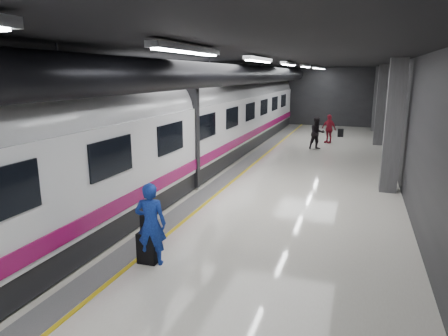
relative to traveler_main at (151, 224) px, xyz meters
The scene contains 9 objects.
ground 5.63m from the traveler_main, 84.32° to the left, with size 40.00×40.00×0.00m, color silver.
platform_hall 7.01m from the traveler_main, 87.67° to the left, with size 10.02×40.02×4.51m.
train 6.27m from the traveler_main, 115.98° to the left, with size 3.05×38.00×4.05m.
traveler_main is the anchor object (origin of this frame).
suitcase_main 0.57m from the traveler_main, behind, with size 0.42×0.26×0.68m, color black.
shoulder_bag 0.08m from the traveler_main, behind, with size 0.30×0.16×0.40m, color black.
traveler_far_a 15.01m from the traveler_main, 82.83° to the left, with size 0.85×0.66×1.74m, color black.
traveler_far_b 17.32m from the traveler_main, 82.32° to the left, with size 0.99×0.41×1.68m, color maroon.
suitcase_far 20.03m from the traveler_main, 81.70° to the left, with size 0.35×0.23×0.52m, color black.
Camera 1 is at (3.47, -12.52, 3.98)m, focal length 32.00 mm.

